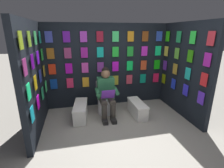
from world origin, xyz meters
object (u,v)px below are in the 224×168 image
at_px(toilet, 105,100).
at_px(comic_longbox_near, 81,111).
at_px(comic_longbox_far, 137,109).
at_px(person_reading, 106,93).

xyz_separation_m(toilet, comic_longbox_near, (0.62, 0.20, -0.14)).
height_order(toilet, comic_longbox_far, toilet).
bearing_deg(person_reading, toilet, -89.93).
xyz_separation_m(person_reading, comic_longbox_far, (-0.74, 0.13, -0.43)).
height_order(toilet, comic_longbox_near, toilet).
distance_m(comic_longbox_near, comic_longbox_far, 1.37).
relative_size(toilet, person_reading, 0.65).
relative_size(toilet, comic_longbox_near, 0.90).
bearing_deg(toilet, person_reading, 90.07).
bearing_deg(comic_longbox_near, toilet, -154.92).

